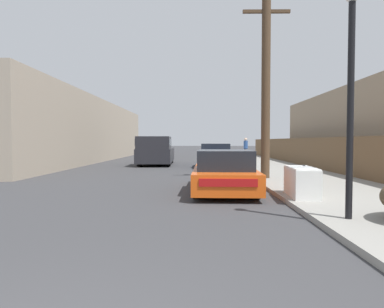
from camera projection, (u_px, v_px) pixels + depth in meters
name	position (u px, v px, depth m)	size (l,w,h in m)	color
sidewalk_curb	(255.00, 161.00, 25.19)	(4.20, 63.00, 0.12)	gray
discarded_fridge	(301.00, 182.00, 8.80)	(0.72, 1.59, 0.78)	white
parked_sports_car_red	(224.00, 173.00, 10.43)	(1.97, 4.56, 1.27)	#E05114
car_parked_mid	(216.00, 156.00, 20.40)	(2.13, 4.35, 1.40)	#2D478C
pickup_truck	(156.00, 151.00, 22.09)	(2.23, 5.66, 1.82)	#232328
utility_pole	(266.00, 84.00, 13.12)	(1.80, 0.34, 7.07)	#4C3826
street_lamp	(351.00, 84.00, 6.17)	(0.26, 0.26, 4.17)	black
wooden_fence	(306.00, 152.00, 19.48)	(0.08, 33.11, 1.60)	brown
building_left_block	(64.00, 131.00, 26.87)	(7.00, 27.96, 4.66)	tan
building_right_house	(383.00, 130.00, 19.05)	(6.00, 16.04, 4.33)	gray
pedestrian	(246.00, 148.00, 28.25)	(0.34, 0.34, 1.69)	#282D42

